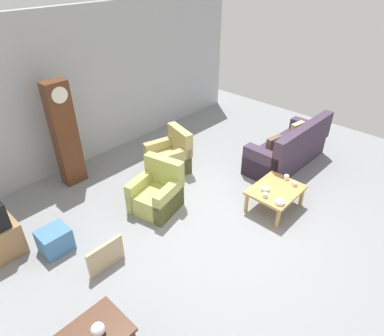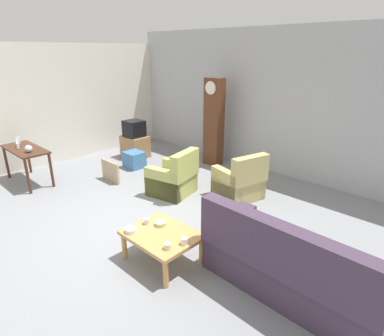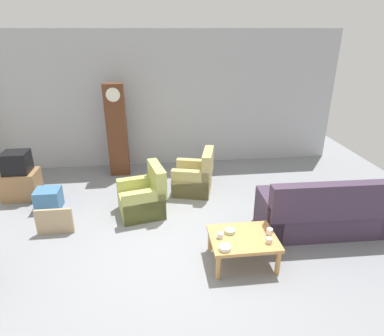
{
  "view_description": "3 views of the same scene",
  "coord_description": "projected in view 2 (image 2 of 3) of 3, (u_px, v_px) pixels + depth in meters",
  "views": [
    {
      "loc": [
        -3.7,
        -2.72,
        4.0
      ],
      "look_at": [
        0.06,
        0.78,
        0.69
      ],
      "focal_mm": 31.38,
      "sensor_mm": 36.0,
      "label": 1
    },
    {
      "loc": [
        3.7,
        -2.89,
        2.72
      ],
      "look_at": [
        0.11,
        0.89,
        0.77
      ],
      "focal_mm": 29.74,
      "sensor_mm": 36.0,
      "label": 2
    },
    {
      "loc": [
        -0.32,
        -4.38,
        3.19
      ],
      "look_at": [
        0.35,
        1.17,
        0.82
      ],
      "focal_mm": 30.87,
      "sensor_mm": 36.0,
      "label": 3
    }
  ],
  "objects": [
    {
      "name": "ground_plane",
      "position": [
        151.0,
        223.0,
        5.3
      ],
      "size": [
        10.4,
        10.4,
        0.0
      ],
      "primitive_type": "plane",
      "color": "gray"
    },
    {
      "name": "wine_glass_tall",
      "position": [
        18.0,
        137.0,
        6.99
      ],
      "size": [
        0.06,
        0.06,
        0.21
      ],
      "color": "silver",
      "rests_on": "console_table_dark"
    },
    {
      "name": "storage_box_blue",
      "position": [
        134.0,
        160.0,
        7.76
      ],
      "size": [
        0.45,
        0.4,
        0.39
      ],
      "primitive_type": "cube",
      "color": "teal",
      "rests_on": "ground_plane"
    },
    {
      "name": "armchair_olive_near",
      "position": [
        174.0,
        179.0,
        6.29
      ],
      "size": [
        0.94,
        0.91,
        0.92
      ],
      "color": "tan",
      "rests_on": "ground_plane"
    },
    {
      "name": "bowl_shallow_green",
      "position": [
        160.0,
        223.0,
        4.42
      ],
      "size": [
        0.16,
        0.16,
        0.05
      ],
      "primitive_type": "cylinder",
      "color": "#B2C69E",
      "rests_on": "coffee_table_wood"
    },
    {
      "name": "wine_glass_short",
      "position": [
        17.0,
        143.0,
        6.66
      ],
      "size": [
        0.07,
        0.07,
        0.17
      ],
      "color": "silver",
      "rests_on": "console_table_dark"
    },
    {
      "name": "coffee_table_wood",
      "position": [
        162.0,
        237.0,
        4.25
      ],
      "size": [
        0.96,
        0.76,
        0.43
      ],
      "color": "tan",
      "rests_on": "ground_plane"
    },
    {
      "name": "pegboard_wall_left",
      "position": [
        51.0,
        105.0,
        7.78
      ],
      "size": [
        0.12,
        6.4,
        2.88
      ],
      "primitive_type": "cube",
      "color": "silver",
      "rests_on": "ground_plane"
    },
    {
      "name": "wine_glass_mid",
      "position": [
        17.0,
        140.0,
        6.8
      ],
      "size": [
        0.07,
        0.07,
        0.19
      ],
      "color": "silver",
      "rests_on": "console_table_dark"
    },
    {
      "name": "cup_white_porcelain",
      "position": [
        184.0,
        241.0,
        3.98
      ],
      "size": [
        0.09,
        0.09,
        0.09
      ],
      "primitive_type": "cylinder",
      "color": "white",
      "rests_on": "coffee_table_wood"
    },
    {
      "name": "garage_door_wall",
      "position": [
        271.0,
        102.0,
        7.19
      ],
      "size": [
        8.4,
        0.16,
        3.2
      ],
      "primitive_type": "cube",
      "color": "#ADAFB5",
      "rests_on": "ground_plane"
    },
    {
      "name": "grandfather_clock",
      "position": [
        214.0,
        122.0,
        7.7
      ],
      "size": [
        0.44,
        0.3,
        2.11
      ],
      "color": "#562D19",
      "rests_on": "ground_plane"
    },
    {
      "name": "cup_cream_tall",
      "position": [
        168.0,
        246.0,
        3.89
      ],
      "size": [
        0.09,
        0.09,
        0.08
      ],
      "primitive_type": "cylinder",
      "color": "beige",
      "rests_on": "coffee_table_wood"
    },
    {
      "name": "couch_floral",
      "position": [
        290.0,
        268.0,
        3.67
      ],
      "size": [
        2.12,
        0.92,
        1.04
      ],
      "color": "#423347",
      "rests_on": "ground_plane"
    },
    {
      "name": "tv_stand_cabinet",
      "position": [
        135.0,
        146.0,
        8.51
      ],
      "size": [
        0.68,
        0.52,
        0.56
      ],
      "primitive_type": "cube",
      "color": "#997047",
      "rests_on": "ground_plane"
    },
    {
      "name": "bowl_white_stacked",
      "position": [
        131.0,
        230.0,
        4.25
      ],
      "size": [
        0.17,
        0.17,
        0.06
      ],
      "primitive_type": "cylinder",
      "color": "white",
      "rests_on": "coffee_table_wood"
    },
    {
      "name": "framed_picture_leaning",
      "position": [
        110.0,
        171.0,
        6.92
      ],
      "size": [
        0.6,
        0.05,
        0.46
      ],
      "primitive_type": "cube",
      "color": "tan",
      "rests_on": "ground_plane"
    },
    {
      "name": "glass_dome_cloche",
      "position": [
        28.0,
        149.0,
        6.41
      ],
      "size": [
        0.15,
        0.15,
        0.15
      ],
      "primitive_type": "sphere",
      "color": "silver",
      "rests_on": "console_table_dark"
    },
    {
      "name": "cup_blue_rimmed",
      "position": [
        147.0,
        221.0,
        4.45
      ],
      "size": [
        0.09,
        0.09,
        0.08
      ],
      "primitive_type": "cylinder",
      "color": "silver",
      "rests_on": "coffee_table_wood"
    },
    {
      "name": "armchair_olive_far",
      "position": [
        240.0,
        183.0,
        6.13
      ],
      "size": [
        0.96,
        0.94,
        0.92
      ],
      "color": "tan",
      "rests_on": "ground_plane"
    },
    {
      "name": "tv_crt",
      "position": [
        134.0,
        129.0,
        8.34
      ],
      "size": [
        0.48,
        0.44,
        0.42
      ],
      "primitive_type": "cube",
      "color": "black",
      "rests_on": "tv_stand_cabinet"
    },
    {
      "name": "console_table_dark",
      "position": [
        26.0,
        153.0,
        6.72
      ],
      "size": [
        1.3,
        0.56,
        0.77
      ],
      "color": "#472819",
      "rests_on": "ground_plane"
    }
  ]
}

